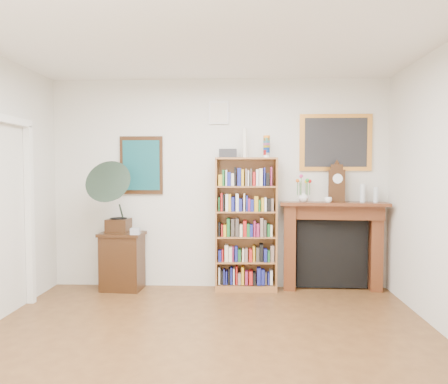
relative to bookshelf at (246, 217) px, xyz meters
name	(u,v)px	position (x,y,z in m)	size (l,w,h in m)	color
room	(202,195)	(-0.36, -2.34, 0.42)	(4.51, 5.01, 2.81)	#503018
door_casing	(8,200)	(-2.57, -1.14, 0.29)	(0.08, 1.02, 2.17)	white
teal_poster	(141,165)	(-1.41, 0.14, 0.67)	(0.58, 0.04, 0.78)	black
small_picture	(219,113)	(-0.36, 0.14, 1.37)	(0.26, 0.04, 0.30)	white
gilt_painting	(336,143)	(1.19, 0.14, 0.97)	(0.95, 0.04, 0.75)	gold
bookshelf	(246,217)	(0.00, 0.00, 0.00)	(0.81, 0.30, 2.01)	brown
side_cabinet	(122,261)	(-1.63, -0.06, -0.59)	(0.56, 0.41, 0.76)	black
fireplace	(332,238)	(1.14, 0.06, -0.29)	(1.40, 0.44, 1.17)	#4C1E11
gramophone	(115,193)	(-1.69, -0.17, 0.32)	(0.61, 0.74, 0.94)	black
cd_stack	(135,231)	(-1.42, -0.22, -0.17)	(0.12, 0.12, 0.08)	silver
mantel_clock	(337,184)	(1.18, 0.04, 0.43)	(0.23, 0.15, 0.49)	black
flower_vase	(303,197)	(0.75, 0.04, 0.26)	(0.13, 0.13, 0.14)	silver
teacup	(328,200)	(1.05, -0.09, 0.23)	(0.09, 0.09, 0.07)	white
bottle_left	(363,193)	(1.52, 0.03, 0.31)	(0.07, 0.07, 0.24)	silver
bottle_right	(376,195)	(1.68, 0.00, 0.29)	(0.06, 0.06, 0.20)	silver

